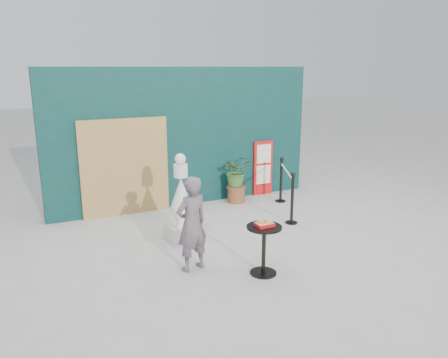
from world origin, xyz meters
TOP-DOWN VIEW (x-y plane):
  - ground at (0.00, 0.00)m, footprint 60.00×60.00m
  - back_wall at (0.00, 3.15)m, footprint 6.00×0.30m
  - bamboo_fence at (-1.40, 2.94)m, footprint 1.80×0.08m
  - woman at (-1.15, -0.05)m, footprint 0.60×0.47m
  - menu_board at (1.90, 2.95)m, footprint 0.50×0.07m
  - statue at (-0.85, 1.17)m, footprint 0.61×0.61m
  - cafe_table at (-0.26, -0.66)m, footprint 0.52×0.52m
  - food_basket at (-0.26, -0.66)m, footprint 0.26×0.19m
  - planter at (1.03, 2.67)m, footprint 0.64×0.56m
  - stanchion_barrier at (1.66, 1.61)m, footprint 0.84×1.54m

SIDE VIEW (x-z plane):
  - ground at x=0.00m, z-range 0.00..0.00m
  - stanchion_barrier at x=1.66m, z-range -0.02..1.01m
  - cafe_table at x=-0.26m, z-range 0.12..0.87m
  - planter at x=1.03m, z-range 0.09..1.18m
  - statue at x=-0.85m, z-range -0.14..1.41m
  - menu_board at x=1.90m, z-range 0.00..1.30m
  - woman at x=-1.15m, z-range 0.00..1.46m
  - food_basket at x=-0.26m, z-range 0.73..0.84m
  - bamboo_fence at x=-1.40m, z-range 0.00..2.00m
  - back_wall at x=0.00m, z-range 0.00..3.00m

